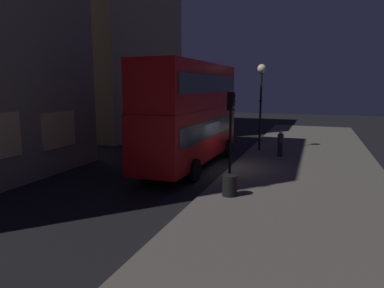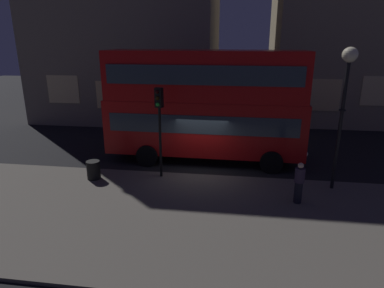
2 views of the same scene
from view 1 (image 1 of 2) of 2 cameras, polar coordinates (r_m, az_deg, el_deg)
name	(u,v)px [view 1 (image 1 of 2)]	position (r m, az deg, el deg)	size (l,w,h in m)	color
ground_plane	(220,169)	(18.89, 4.57, -4.15)	(80.00, 80.00, 0.00)	black
sidewalk_slab	(304,175)	(18.26, 18.03, -4.88)	(44.00, 7.76, 0.12)	#5B564F
building_plain_facade	(109,39)	(34.58, -13.49, 16.48)	(13.59, 9.40, 17.57)	tan
double_decker_bus	(190,111)	(18.90, -0.29, 5.54)	(10.10, 2.91, 5.65)	#B20F0F
traffic_light_near_kerb	(231,116)	(16.51, 6.44, 4.53)	(0.37, 0.39, 4.06)	black
traffic_light_far_side	(198,106)	(30.16, 1.06, 6.30)	(0.37, 0.39, 3.82)	black
street_lamp	(261,84)	(23.73, 11.34, 9.66)	(0.58, 0.58, 5.76)	black
pedestrian	(280,143)	(22.17, 14.35, 0.13)	(0.38, 0.38, 1.63)	black
litter_bin	(230,186)	(14.00, 6.21, -6.81)	(0.60, 0.60, 0.83)	black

